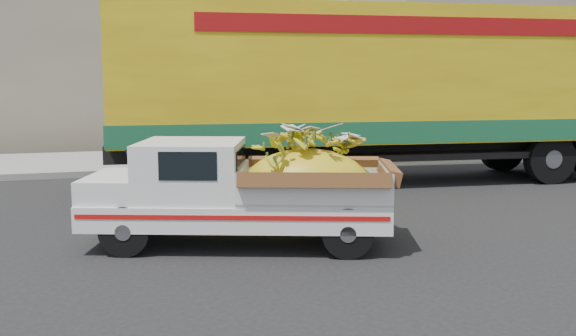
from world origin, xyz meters
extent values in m
plane|color=black|center=(0.00, 0.00, 0.00)|extent=(100.00, 100.00, 0.00)
cube|color=gray|center=(0.00, 6.45, 0.07)|extent=(60.00, 0.25, 0.15)
cube|color=gray|center=(0.00, 8.55, 0.07)|extent=(60.00, 4.00, 0.14)
cube|color=gray|center=(14.00, 15.45, 3.00)|extent=(14.00, 6.00, 6.00)
cylinder|color=black|center=(-3.29, -0.70, 0.33)|extent=(0.70, 0.39, 0.67)
cylinder|color=black|center=(-2.90, 0.52, 0.33)|extent=(0.70, 0.39, 0.67)
cylinder|color=black|center=(-0.51, -1.57, 0.33)|extent=(0.70, 0.39, 0.67)
cylinder|color=black|center=(-0.13, -0.35, 0.33)|extent=(0.70, 0.39, 0.67)
cube|color=silver|center=(-1.75, -0.51, 0.49)|extent=(4.40, 2.67, 0.34)
cube|color=#A50F0C|center=(-1.97, -1.23, 0.55)|extent=(3.88, 1.23, 0.06)
cube|color=silver|center=(-3.69, 0.10, 0.40)|extent=(0.52, 1.43, 0.12)
cube|color=silver|center=(-3.37, 0.00, 0.82)|extent=(1.14, 1.57, 0.32)
cube|color=silver|center=(-2.36, -0.32, 1.06)|extent=(1.73, 1.78, 0.79)
cube|color=black|center=(-2.49, -1.04, 1.21)|extent=(0.72, 0.23, 0.37)
cube|color=silver|center=(-0.74, -0.83, 0.89)|extent=(2.38, 2.04, 0.45)
ellipsoid|color=gold|center=(-0.82, -0.80, 0.79)|extent=(2.11, 1.69, 1.13)
cylinder|color=black|center=(7.19, 4.67, 0.55)|extent=(1.12, 0.40, 1.10)
cylinder|color=black|center=(5.86, 2.76, 0.55)|extent=(1.12, 0.40, 1.10)
cylinder|color=black|center=(5.99, 4.75, 0.55)|extent=(1.12, 0.40, 1.10)
cylinder|color=black|center=(-2.13, 3.31, 0.55)|extent=(1.12, 0.40, 1.10)
cylinder|color=black|center=(-1.99, 5.30, 0.55)|extent=(1.12, 0.40, 1.10)
cube|color=black|center=(2.43, 4.00, 0.78)|extent=(12.04, 1.82, 0.36)
cube|color=gold|center=(2.43, 4.00, 2.38)|extent=(11.90, 3.30, 2.84)
cube|color=#185430|center=(2.43, 4.00, 1.21)|extent=(11.97, 3.33, 0.45)
cube|color=maroon|center=(2.35, 2.74, 3.35)|extent=(8.38, 0.60, 0.35)
camera|label=1|loc=(-3.42, -9.15, 2.34)|focal=40.00mm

